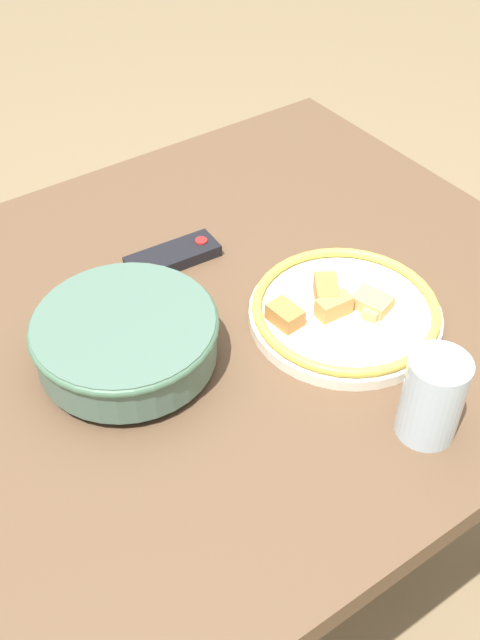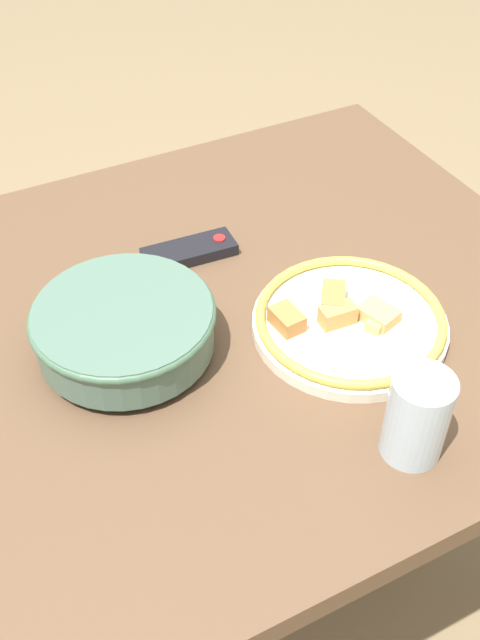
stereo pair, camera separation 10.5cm
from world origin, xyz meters
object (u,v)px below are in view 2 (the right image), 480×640
noodle_bowl (124,327)px  drinking_glass (417,417)px  food_plate (349,321)px  tv_remote (190,251)px

noodle_bowl → drinking_glass: size_ratio=2.07×
drinking_glass → food_plate: bearing=77.1°
tv_remote → drinking_glass: drinking_glass is taller
noodle_bowl → food_plate: 0.32m
tv_remote → drinking_glass: (0.09, -0.48, 0.05)m
noodle_bowl → drinking_glass: bearing=-51.7°
noodle_bowl → food_plate: size_ratio=0.90×
food_plate → drinking_glass: bearing=-102.9°
tv_remote → drinking_glass: size_ratio=1.25×
food_plate → tv_remote: size_ratio=1.84×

